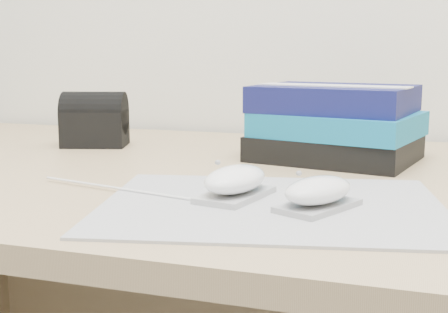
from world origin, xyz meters
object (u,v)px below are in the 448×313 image
(desk, at_px, (281,309))
(mouse_rear, at_px, (235,182))
(mouse_front, at_px, (318,193))
(pouch, at_px, (95,120))
(book_stack, at_px, (336,123))

(desk, xyz_separation_m, mouse_rear, (-0.01, -0.24, 0.26))
(desk, xyz_separation_m, mouse_front, (0.10, -0.26, 0.26))
(mouse_front, xyz_separation_m, pouch, (-0.47, 0.34, 0.03))
(pouch, bearing_deg, book_stack, -0.90)
(mouse_rear, relative_size, book_stack, 0.41)
(book_stack, xyz_separation_m, pouch, (-0.44, 0.01, -0.01))
(desk, height_order, pouch, pouch)
(book_stack, bearing_deg, mouse_front, -84.88)
(book_stack, height_order, pouch, book_stack)
(desk, relative_size, book_stack, 5.67)
(mouse_front, bearing_deg, book_stack, 95.12)
(mouse_front, bearing_deg, mouse_rear, 168.55)
(desk, bearing_deg, pouch, 167.05)
(mouse_rear, bearing_deg, mouse_front, -11.45)
(desk, height_order, mouse_front, mouse_front)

